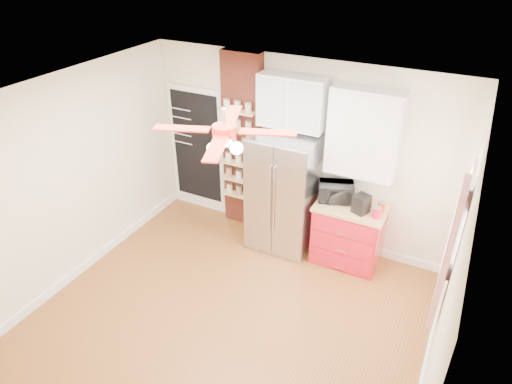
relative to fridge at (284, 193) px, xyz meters
The scene contains 21 objects.
floor 1.85m from the fridge, 88.24° to the right, with size 4.50×4.50×0.00m, color brown.
ceiling 2.45m from the fridge, 88.24° to the right, with size 4.50×4.50×0.00m, color white.
wall_back 0.60m from the fridge, 82.30° to the left, with size 4.50×0.02×2.70m, color beige.
wall_front 3.66m from the fridge, 89.21° to the right, with size 4.50×0.02×2.70m, color beige.
wall_left 2.78m from the fridge, 143.46° to the right, with size 0.02×4.00×2.70m, color beige.
wall_right 2.86m from the fridge, 35.33° to the right, with size 0.02×4.00×2.70m, color beige.
chalkboard 1.70m from the fridge, 168.59° to the left, with size 0.95×0.05×1.95m.
brick_pillar 0.97m from the fridge, 160.07° to the left, with size 0.60×0.16×2.70m, color brown.
fridge is the anchor object (origin of this frame).
upper_glass_cabinet 1.29m from the fridge, 90.00° to the left, with size 0.90×0.35×0.70m, color white.
red_cabinet 1.06m from the fridge, ahead, with size 0.94×0.64×0.90m.
upper_shelf_unit 1.41m from the fridge, 12.78° to the left, with size 0.90×0.30×1.15m, color white.
window 2.49m from the fridge, 17.75° to the right, with size 0.04×0.75×1.05m, color white.
curtain 2.63m from the fridge, 29.86° to the right, with size 0.06×0.40×1.55m, color #AC161E.
ceiling_fan 2.25m from the fridge, 88.24° to the right, with size 1.40×1.40×0.44m.
toaster_oven 0.74m from the fridge, ahead, with size 0.46×0.31×0.25m, color black.
coffee_maker 1.12m from the fridge, ahead, with size 0.18×0.19×0.25m, color black.
canister_left 1.33m from the fridge, ahead, with size 0.10×0.10×0.15m, color red.
canister_right 1.35m from the fridge, ahead, with size 0.09×0.09×0.13m, color red.
pantry_jar_oats 1.06m from the fridge, 169.59° to the left, with size 0.10×0.10×0.12m, color beige.
pantry_jar_beans 0.92m from the fridge, 166.37° to the left, with size 0.09×0.09×0.14m, color #935F4A.
Camera 1 is at (2.11, -3.49, 4.12)m, focal length 32.00 mm.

